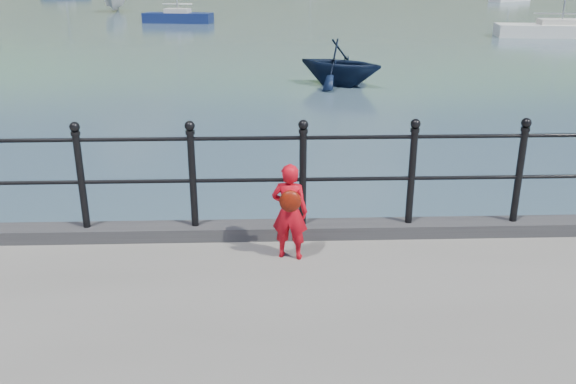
{
  "coord_description": "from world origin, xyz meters",
  "views": [
    {
      "loc": [
        0.21,
        -6.43,
        3.88
      ],
      "look_at": [
        0.44,
        -0.2,
        1.55
      ],
      "focal_mm": 38.0,
      "sensor_mm": 36.0,
      "label": 1
    }
  ],
  "objects_px": {
    "railing": "(248,167)",
    "child": "(290,211)",
    "launch_navy": "(340,63)",
    "sailboat_port": "(178,18)",
    "launch_white": "(115,1)",
    "sailboat_near": "(560,31)"
  },
  "relations": [
    {
      "from": "railing",
      "to": "child",
      "type": "relative_size",
      "value": 17.67
    },
    {
      "from": "sailboat_near",
      "to": "launch_white",
      "type": "bearing_deg",
      "value": 153.07
    },
    {
      "from": "sailboat_port",
      "to": "sailboat_near",
      "type": "relative_size",
      "value": 0.75
    },
    {
      "from": "launch_navy",
      "to": "sailboat_port",
      "type": "distance_m",
      "value": 26.07
    },
    {
      "from": "railing",
      "to": "sailboat_near",
      "type": "distance_m",
      "value": 33.77
    },
    {
      "from": "launch_navy",
      "to": "sailboat_near",
      "type": "xyz_separation_m",
      "value": [
        14.41,
        14.58,
        -0.44
      ]
    },
    {
      "from": "sailboat_near",
      "to": "sailboat_port",
      "type": "bearing_deg",
      "value": 165.28
    },
    {
      "from": "launch_navy",
      "to": "child",
      "type": "bearing_deg",
      "value": -155.57
    },
    {
      "from": "railing",
      "to": "sailboat_port",
      "type": "bearing_deg",
      "value": 98.76
    },
    {
      "from": "launch_navy",
      "to": "railing",
      "type": "bearing_deg",
      "value": -157.55
    },
    {
      "from": "sailboat_port",
      "to": "sailboat_near",
      "type": "bearing_deg",
      "value": -12.28
    },
    {
      "from": "railing",
      "to": "child",
      "type": "xyz_separation_m",
      "value": [
        0.44,
        -0.53,
        -0.3
      ]
    },
    {
      "from": "launch_navy",
      "to": "sailboat_port",
      "type": "xyz_separation_m",
      "value": [
        -8.74,
        24.55,
        -0.44
      ]
    },
    {
      "from": "launch_white",
      "to": "sailboat_port",
      "type": "relative_size",
      "value": 0.66
    },
    {
      "from": "launch_white",
      "to": "child",
      "type": "bearing_deg",
      "value": -80.9
    },
    {
      "from": "launch_white",
      "to": "sailboat_near",
      "type": "distance_m",
      "value": 37.12
    },
    {
      "from": "sailboat_port",
      "to": "child",
      "type": "bearing_deg",
      "value": -69.71
    },
    {
      "from": "launch_white",
      "to": "sailboat_near",
      "type": "height_order",
      "value": "sailboat_near"
    },
    {
      "from": "sailboat_port",
      "to": "launch_white",
      "type": "bearing_deg",
      "value": 132.39
    },
    {
      "from": "child",
      "to": "sailboat_port",
      "type": "distance_m",
      "value": 40.11
    },
    {
      "from": "railing",
      "to": "sailboat_port",
      "type": "xyz_separation_m",
      "value": [
        -6.01,
        39.04,
        -1.48
      ]
    },
    {
      "from": "launch_white",
      "to": "launch_navy",
      "type": "height_order",
      "value": "launch_white"
    }
  ]
}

